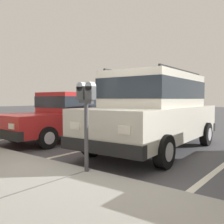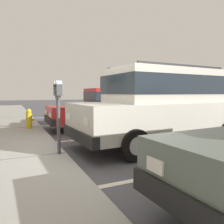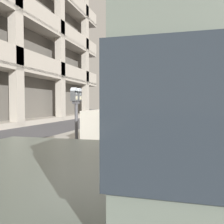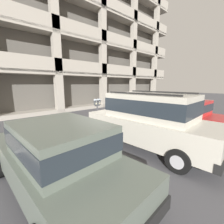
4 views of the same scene
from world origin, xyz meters
TOP-DOWN VIEW (x-y plane):
  - ground_plane at (0.00, 0.00)m, footprint 80.00×80.00m
  - sidewalk at (0.00, 1.30)m, footprint 40.00×2.20m
  - parking_stall_lines at (1.62, -1.40)m, footprint 13.10×4.80m
  - silver_suv at (0.19, -2.44)m, footprint 2.18×4.86m
  - dark_hatchback at (3.29, -2.27)m, footprint 1.91×4.51m
  - parking_meter_near at (-0.03, 0.35)m, footprint 0.35×0.12m

SIDE VIEW (x-z plane):
  - ground_plane at x=0.00m, z-range -0.10..0.00m
  - parking_stall_lines at x=1.62m, z-range 0.00..0.01m
  - sidewalk at x=0.00m, z-range 0.00..0.12m
  - dark_hatchback at x=3.29m, z-range 0.05..1.59m
  - silver_suv at x=0.19m, z-range 0.07..2.11m
  - parking_meter_near at x=-0.03m, z-range 0.48..1.98m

